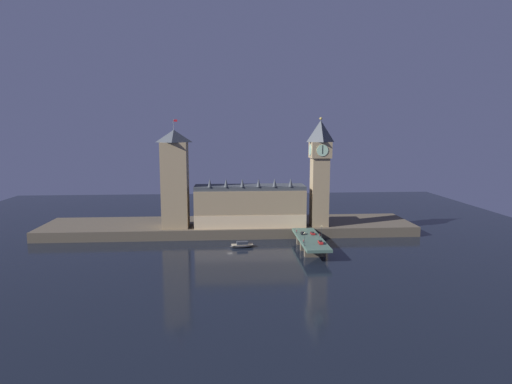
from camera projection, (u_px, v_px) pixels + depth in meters
name	position (u px, v px, depth m)	size (l,w,h in m)	color
ground_plane	(230.00, 249.00, 221.81)	(400.00, 400.00, 0.00)	black
embankment	(229.00, 227.00, 259.94)	(220.00, 42.00, 5.69)	brown
parliament_hall	(250.00, 206.00, 249.03)	(63.73, 17.88, 28.51)	tan
clock_tower	(320.00, 169.00, 245.86)	(11.89, 12.00, 62.66)	tan
victoria_tower	(175.00, 179.00, 243.48)	(14.86, 14.86, 61.63)	tan
bridge	(310.00, 242.00, 218.99)	(12.05, 46.00, 6.30)	#476656
car_northbound_lead	(303.00, 233.00, 226.53)	(1.93, 3.94, 1.41)	black
car_southbound_lead	(320.00, 242.00, 207.40)	(1.92, 4.50, 1.60)	red
car_southbound_trail	(313.00, 233.00, 226.37)	(2.06, 4.26, 1.30)	red
pedestrian_near_rail	(303.00, 241.00, 208.91)	(0.38, 0.38, 1.76)	black
pedestrian_mid_walk	(320.00, 235.00, 221.05)	(0.38, 0.38, 1.64)	black
pedestrian_far_rail	(297.00, 231.00, 229.71)	(0.38, 0.38, 1.77)	black
street_lamp_near	(305.00, 237.00, 203.23)	(1.34, 0.60, 6.56)	#2D3333
street_lamp_mid	(322.00, 230.00, 218.52)	(1.34, 0.60, 6.62)	#2D3333
boat_upstream	(242.00, 245.00, 224.40)	(13.09, 5.74, 3.18)	#28282D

